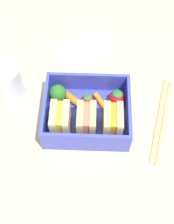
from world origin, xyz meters
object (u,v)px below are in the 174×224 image
(carrot_stick_far_left, at_px, (73,100))
(broccoli_floret, at_px, (58,94))
(carrot_stick_left, at_px, (103,104))
(strawberry_far_left, at_px, (117,98))
(sandwich_left, at_px, (113,122))
(chopstick_pair, at_px, (161,118))
(sandwich_center, at_px, (60,120))
(drinking_glass, at_px, (7,82))
(folded_napkin, at_px, (84,48))
(sandwich_center_left, at_px, (86,121))
(strawberry_left, at_px, (87,100))

(carrot_stick_far_left, distance_m, broccoli_floret, 0.03)
(carrot_stick_far_left, bearing_deg, carrot_stick_left, 172.25)
(strawberry_far_left, xyz_separation_m, broccoli_floret, (0.11, -0.00, 0.01))
(sandwich_left, bearing_deg, chopstick_pair, -162.45)
(sandwich_center, height_order, chopstick_pair, sandwich_center)
(strawberry_far_left, height_order, carrot_stick_left, strawberry_far_left)
(drinking_glass, height_order, folded_napkin, drinking_glass)
(sandwich_center_left, bearing_deg, strawberry_left, -88.34)
(sandwich_center, relative_size, folded_napkin, 0.45)
(strawberry_left, bearing_deg, sandwich_left, 132.80)
(sandwich_center, bearing_deg, strawberry_far_left, -150.32)
(chopstick_pair, height_order, folded_napkin, chopstick_pair)
(carrot_stick_left, bearing_deg, drinking_glass, -9.45)
(carrot_stick_far_left, bearing_deg, folded_napkin, -96.09)
(sandwich_center, relative_size, carrot_stick_far_left, 1.05)
(broccoli_floret, relative_size, chopstick_pair, 0.22)
(chopstick_pair, relative_size, folded_napkin, 1.46)
(strawberry_far_left, bearing_deg, carrot_stick_far_left, 0.91)
(strawberry_left, relative_size, broccoli_floret, 0.74)
(strawberry_left, bearing_deg, carrot_stick_far_left, -11.04)
(strawberry_left, bearing_deg, sandwich_center, 49.04)
(strawberry_left, xyz_separation_m, drinking_glass, (0.16, -0.03, 0.01))
(drinking_glass, bearing_deg, chopstick_pair, 170.54)
(strawberry_far_left, bearing_deg, broccoli_floret, -0.15)
(sandwich_left, xyz_separation_m, sandwich_center, (0.09, 0.00, 0.00))
(strawberry_far_left, height_order, broccoli_floret, broccoli_floret)
(sandwich_center_left, bearing_deg, strawberry_far_left, -133.75)
(carrot_stick_left, relative_size, chopstick_pair, 0.29)
(strawberry_far_left, height_order, drinking_glass, drinking_glass)
(sandwich_center_left, height_order, carrot_stick_left, sandwich_center_left)
(carrot_stick_left, height_order, carrot_stick_far_left, carrot_stick_far_left)
(sandwich_center, distance_m, strawberry_far_left, 0.12)
(sandwich_left, height_order, strawberry_far_left, sandwich_left)
(sandwich_left, relative_size, carrot_stick_left, 1.05)
(sandwich_center, relative_size, broccoli_floret, 1.36)
(sandwich_center_left, bearing_deg, carrot_stick_far_left, -63.99)
(sandwich_center, xyz_separation_m, broccoli_floret, (0.01, -0.06, -0.00))
(chopstick_pair, bearing_deg, drinking_glass, -9.46)
(carrot_stick_far_left, xyz_separation_m, broccoli_floret, (0.03, -0.00, 0.02))
(sandwich_center, xyz_separation_m, carrot_stick_far_left, (-0.02, -0.06, -0.02))
(carrot_stick_left, bearing_deg, strawberry_left, -4.90)
(folded_napkin, bearing_deg, strawberry_far_left, 115.30)
(sandwich_left, height_order, carrot_stick_left, sandwich_left)
(sandwich_center_left, xyz_separation_m, carrot_stick_left, (-0.03, -0.05, -0.02))
(broccoli_floret, relative_size, folded_napkin, 0.33)
(sandwich_center_left, bearing_deg, sandwich_left, 180.00)
(carrot_stick_far_left, bearing_deg, sandwich_center, 71.83)
(chopstick_pair, height_order, drinking_glass, drinking_glass)
(sandwich_center_left, relative_size, broccoli_floret, 1.36)
(strawberry_left, height_order, broccoli_floret, broccoli_floret)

